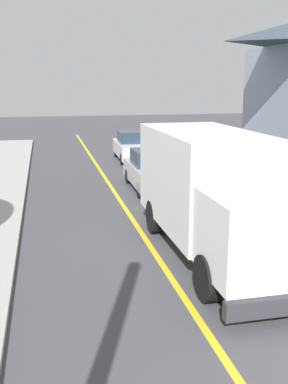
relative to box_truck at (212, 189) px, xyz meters
The scene contains 5 objects.
centre_line_yellow 2.43m from the box_truck, 150.83° to the left, with size 0.16×56.00×0.01m, color gold.
box_truck is the anchor object (origin of this frame).
parked_car_near 7.62m from the box_truck, 88.46° to the left, with size 1.86×4.42×1.67m.
parked_car_mid 15.02m from the box_truck, 86.99° to the left, with size 1.94×4.45×1.67m.
parked_van_across 4.85m from the box_truck, 37.96° to the left, with size 2.01×4.48×1.67m.
Camera 1 is at (-2.74, -1.68, 4.48)m, focal length 42.67 mm.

